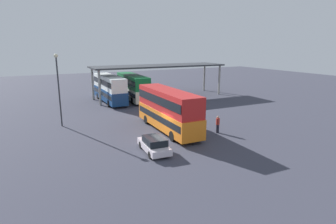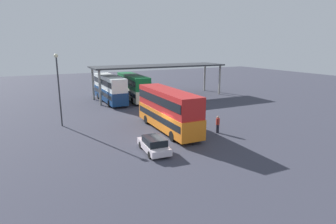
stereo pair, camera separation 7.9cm
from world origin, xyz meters
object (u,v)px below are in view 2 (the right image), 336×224
object	(u,v)px
double_decker_near_canopy	(110,88)
lamppost_tall	(58,82)
pedestrian_waiting	(218,124)
parked_hatchback	(154,145)
double_decker_main	(168,109)
double_decker_mid_row	(133,86)

from	to	relation	value
double_decker_near_canopy	lamppost_tall	xyz separation A→B (m)	(-8.60, -10.99, 2.72)
lamppost_tall	pedestrian_waiting	size ratio (longest dim) A/B	4.43
parked_hatchback	pedestrian_waiting	world-z (taller)	pedestrian_waiting
double_decker_main	lamppost_tall	distance (m)	12.34
double_decker_near_canopy	lamppost_tall	size ratio (longest dim) A/B	1.43
parked_hatchback	double_decker_mid_row	xyz separation A→B (m)	(6.55, 23.13, 1.59)
double_decker_near_canopy	parked_hatchback	bearing A→B (deg)	174.08
double_decker_mid_row	pedestrian_waiting	distance (m)	21.24
double_decker_near_canopy	double_decker_main	bearing A→B (deg)	-175.24
double_decker_mid_row	pedestrian_waiting	size ratio (longest dim) A/B	6.31
double_decker_near_canopy	double_decker_mid_row	xyz separation A→B (m)	(3.94, 0.16, -0.03)
double_decker_main	double_decker_mid_row	size ratio (longest dim) A/B	0.96
double_decker_near_canopy	double_decker_mid_row	distance (m)	3.95
double_decker_main	double_decker_mid_row	xyz separation A→B (m)	(2.63, 17.99, -0.11)
double_decker_mid_row	lamppost_tall	distance (m)	17.00
double_decker_main	double_decker_near_canopy	xyz separation A→B (m)	(-1.31, 17.84, -0.08)
double_decker_main	lamppost_tall	bearing A→B (deg)	56.62
double_decker_main	pedestrian_waiting	bearing A→B (deg)	-125.74
lamppost_tall	pedestrian_waiting	xyz separation A→B (m)	(14.09, -10.00, -4.11)
parked_hatchback	double_decker_mid_row	size ratio (longest dim) A/B	0.37
double_decker_main	parked_hatchback	distance (m)	6.68
double_decker_main	double_decker_near_canopy	bearing A→B (deg)	5.47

